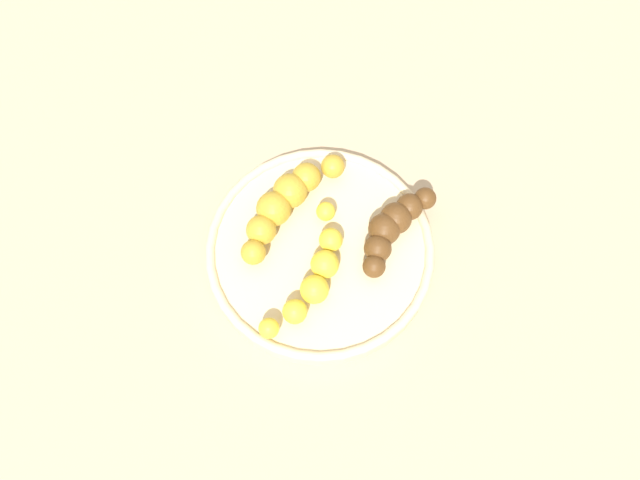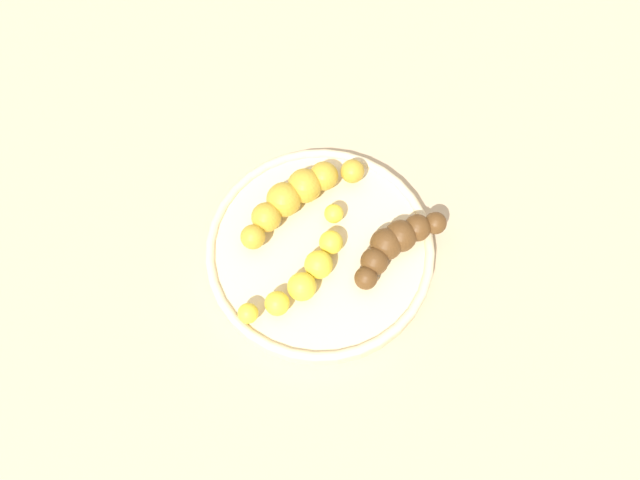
% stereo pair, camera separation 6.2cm
% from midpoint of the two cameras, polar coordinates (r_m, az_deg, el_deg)
% --- Properties ---
extents(ground_plane, '(2.40, 2.40, 0.00)m').
position_cam_midpoint_polar(ground_plane, '(0.66, -2.69, -1.65)').
color(ground_plane, tan).
extents(fruit_bowl, '(0.24, 0.24, 0.02)m').
position_cam_midpoint_polar(fruit_bowl, '(0.64, -2.74, -1.24)').
color(fruit_bowl, beige).
rests_on(fruit_bowl, ground_plane).
extents(banana_spotted, '(0.11, 0.12, 0.04)m').
position_cam_midpoint_polar(banana_spotted, '(0.64, -5.93, 3.15)').
color(banana_spotted, gold).
rests_on(banana_spotted, fruit_bowl).
extents(banana_yellow, '(0.13, 0.10, 0.03)m').
position_cam_midpoint_polar(banana_yellow, '(0.61, -3.41, -3.45)').
color(banana_yellow, yellow).
rests_on(banana_yellow, fruit_bowl).
extents(banana_overripe, '(0.09, 0.09, 0.03)m').
position_cam_midpoint_polar(banana_overripe, '(0.63, 3.94, 0.88)').
color(banana_overripe, '#593819').
rests_on(banana_overripe, fruit_bowl).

